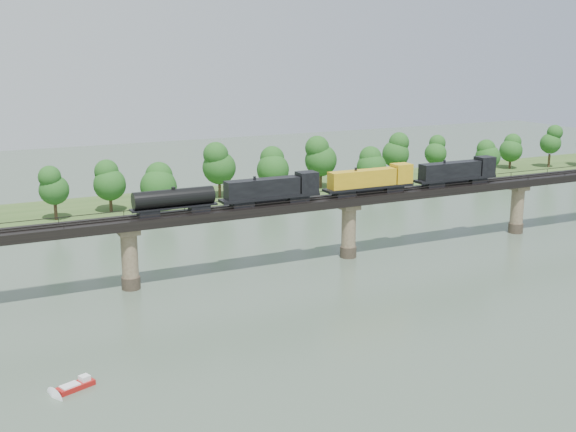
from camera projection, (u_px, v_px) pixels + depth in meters
name	position (u px, v px, depth m)	size (l,w,h in m)	color
ground	(453.00, 310.00, 105.56)	(400.00, 400.00, 0.00)	#3D4D3F
far_bank	(236.00, 197.00, 179.68)	(300.00, 24.00, 1.60)	#324D1F
bridge	(349.00, 228.00, 130.51)	(236.00, 30.00, 11.50)	#473A2D
bridge_superstructure	(349.00, 194.00, 129.03)	(220.00, 4.90, 0.75)	black
far_treeline	(210.00, 170.00, 170.40)	(289.06, 17.54, 13.60)	#382619
freight_train	(338.00, 184.00, 127.54)	(72.07, 2.81, 4.96)	black
motorboat	(76.00, 385.00, 81.46)	(4.59, 3.01, 1.21)	#9F1512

